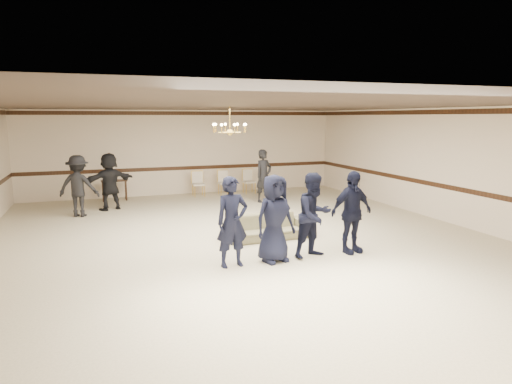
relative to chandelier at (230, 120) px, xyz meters
The scene contains 16 objects.
room 1.62m from the chandelier, 90.00° to the right, with size 12.01×14.01×3.21m.
chair_rail 6.27m from the chandelier, 90.00° to the left, with size 12.00×0.02×0.14m, color black.
crown_molding 5.99m from the chandelier, 90.00° to the left, with size 12.00×0.02×0.14m, color black.
chandelier is the anchor object (origin of this frame).
boy_a 3.53m from the chandelier, 105.88° to the right, with size 0.66×0.43×1.80m, color black.
boy_b 3.44m from the chandelier, 87.99° to the right, with size 0.88×0.57×1.80m, color black.
boy_c 3.58m from the chandelier, 70.48° to the right, with size 0.88×0.68×1.80m, color black.
boy_d 3.93m from the chandelier, 56.02° to the right, with size 1.06×0.44×1.80m, color black.
settee 2.88m from the chandelier, 61.38° to the right, with size 2.03×0.79×0.59m, color #807855.
adult_left 5.26m from the chandelier, 140.90° to the left, with size 1.18×0.68×1.83m, color black.
adult_mid 5.14m from the chandelier, 127.39° to the left, with size 1.70×0.54×1.83m, color black.
adult_right 4.49m from the chandelier, 56.80° to the left, with size 0.67×0.44×1.83m, color black.
banquet_chair_left 5.77m from the chandelier, 86.65° to the left, with size 0.45×0.45×0.93m, color beige, non-canonical shape.
banquet_chair_mid 5.91m from the chandelier, 75.97° to the left, with size 0.45×0.45×0.93m, color beige, non-canonical shape.
banquet_chair_right 6.20m from the chandelier, 66.20° to the left, with size 0.45×0.45×0.93m, color beige, non-canonical shape.
console_table 6.56m from the chandelier, 116.38° to the left, with size 0.88×0.37×0.74m, color #321D10.
Camera 1 is at (-3.26, -10.03, 2.94)m, focal length 31.35 mm.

